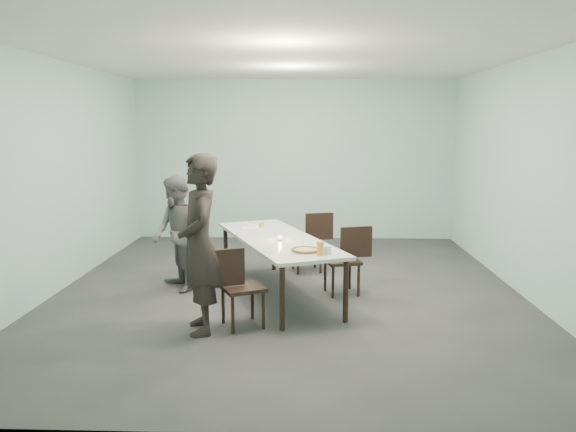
{
  "coord_description": "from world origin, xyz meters",
  "views": [
    {
      "loc": [
        0.24,
        -7.15,
        2.15
      ],
      "look_at": [
        0.0,
        -0.05,
        1.0
      ],
      "focal_mm": 35.0,
      "sensor_mm": 36.0,
      "label": 1
    }
  ],
  "objects_px": {
    "chair_near_right": "(348,255)",
    "side_plate": "(303,245)",
    "beer_glass": "(320,248)",
    "tealight": "(280,239)",
    "chair_near_left": "(235,282)",
    "chair_far_right": "(312,238)",
    "water_tumbler": "(328,250)",
    "pizza": "(305,250)",
    "amber_tumbler": "(261,225)",
    "chair_far_left": "(200,250)",
    "table": "(277,242)",
    "diner_near": "(200,244)",
    "diner_far": "(177,234)"
  },
  "relations": [
    {
      "from": "chair_far_right",
      "to": "water_tumbler",
      "type": "bearing_deg",
      "value": 80.77
    },
    {
      "from": "pizza",
      "to": "amber_tumbler",
      "type": "relative_size",
      "value": 4.25
    },
    {
      "from": "beer_glass",
      "to": "water_tumbler",
      "type": "bearing_deg",
      "value": 30.96
    },
    {
      "from": "diner_far",
      "to": "beer_glass",
      "type": "height_order",
      "value": "diner_far"
    },
    {
      "from": "chair_far_left",
      "to": "pizza",
      "type": "distance_m",
      "value": 1.87
    },
    {
      "from": "diner_near",
      "to": "chair_near_right",
      "type": "bearing_deg",
      "value": 114.85
    },
    {
      "from": "chair_far_right",
      "to": "water_tumbler",
      "type": "height_order",
      "value": "chair_far_right"
    },
    {
      "from": "diner_far",
      "to": "water_tumbler",
      "type": "relative_size",
      "value": 16.81
    },
    {
      "from": "beer_glass",
      "to": "water_tumbler",
      "type": "xyz_separation_m",
      "value": [
        0.08,
        0.05,
        -0.03
      ]
    },
    {
      "from": "pizza",
      "to": "table",
      "type": "bearing_deg",
      "value": 114.0
    },
    {
      "from": "water_tumbler",
      "to": "tealight",
      "type": "distance_m",
      "value": 0.89
    },
    {
      "from": "water_tumbler",
      "to": "amber_tumbler",
      "type": "bearing_deg",
      "value": 118.48
    },
    {
      "from": "diner_far",
      "to": "side_plate",
      "type": "bearing_deg",
      "value": 35.47
    },
    {
      "from": "diner_near",
      "to": "chair_near_left",
      "type": "bearing_deg",
      "value": 92.97
    },
    {
      "from": "side_plate",
      "to": "tealight",
      "type": "height_order",
      "value": "tealight"
    },
    {
      "from": "amber_tumbler",
      "to": "table",
      "type": "bearing_deg",
      "value": -69.17
    },
    {
      "from": "side_plate",
      "to": "tealight",
      "type": "distance_m",
      "value": 0.39
    },
    {
      "from": "chair_near_left",
      "to": "chair_far_left",
      "type": "height_order",
      "value": "same"
    },
    {
      "from": "chair_far_left",
      "to": "chair_near_left",
      "type": "bearing_deg",
      "value": -96.75
    },
    {
      "from": "beer_glass",
      "to": "amber_tumbler",
      "type": "relative_size",
      "value": 1.88
    },
    {
      "from": "chair_near_right",
      "to": "water_tumbler",
      "type": "xyz_separation_m",
      "value": [
        -0.3,
        -1.02,
        0.29
      ]
    },
    {
      "from": "pizza",
      "to": "side_plate",
      "type": "relative_size",
      "value": 1.89
    },
    {
      "from": "chair_near_left",
      "to": "water_tumbler",
      "type": "distance_m",
      "value": 1.07
    },
    {
      "from": "table",
      "to": "beer_glass",
      "type": "xyz_separation_m",
      "value": [
        0.52,
        -0.96,
        0.13
      ]
    },
    {
      "from": "chair_near_right",
      "to": "beer_glass",
      "type": "relative_size",
      "value": 5.8
    },
    {
      "from": "side_plate",
      "to": "chair_far_left",
      "type": "bearing_deg",
      "value": 148.52
    },
    {
      "from": "chair_far_left",
      "to": "chair_far_right",
      "type": "relative_size",
      "value": 1.0
    },
    {
      "from": "chair_far_left",
      "to": "tealight",
      "type": "xyz_separation_m",
      "value": [
        1.11,
        -0.59,
        0.27
      ]
    },
    {
      "from": "pizza",
      "to": "water_tumbler",
      "type": "relative_size",
      "value": 3.78
    },
    {
      "from": "chair_far_right",
      "to": "diner_near",
      "type": "distance_m",
      "value": 2.84
    },
    {
      "from": "side_plate",
      "to": "amber_tumbler",
      "type": "distance_m",
      "value": 1.3
    },
    {
      "from": "tealight",
      "to": "amber_tumbler",
      "type": "bearing_deg",
      "value": 108.78
    },
    {
      "from": "chair_near_left",
      "to": "pizza",
      "type": "xyz_separation_m",
      "value": [
        0.74,
        0.38,
        0.27
      ]
    },
    {
      "from": "diner_near",
      "to": "water_tumbler",
      "type": "bearing_deg",
      "value": 90.42
    },
    {
      "from": "chair_far_right",
      "to": "side_plate",
      "type": "bearing_deg",
      "value": 72.81
    },
    {
      "from": "table",
      "to": "chair_near_left",
      "type": "xyz_separation_m",
      "value": [
        -0.38,
        -1.19,
        -0.19
      ]
    },
    {
      "from": "chair_near_left",
      "to": "tealight",
      "type": "bearing_deg",
      "value": 40.49
    },
    {
      "from": "beer_glass",
      "to": "tealight",
      "type": "relative_size",
      "value": 2.68
    },
    {
      "from": "pizza",
      "to": "beer_glass",
      "type": "distance_m",
      "value": 0.23
    },
    {
      "from": "chair_far_left",
      "to": "amber_tumbler",
      "type": "relative_size",
      "value": 10.88
    },
    {
      "from": "chair_far_right",
      "to": "beer_glass",
      "type": "height_order",
      "value": "beer_glass"
    },
    {
      "from": "amber_tumbler",
      "to": "diner_near",
      "type": "bearing_deg",
      "value": -103.61
    },
    {
      "from": "chair_near_left",
      "to": "beer_glass",
      "type": "height_order",
      "value": "beer_glass"
    },
    {
      "from": "chair_far_left",
      "to": "diner_far",
      "type": "xyz_separation_m",
      "value": [
        -0.26,
        -0.19,
        0.26
      ]
    },
    {
      "from": "chair_far_left",
      "to": "water_tumbler",
      "type": "bearing_deg",
      "value": -67.9
    },
    {
      "from": "chair_far_right",
      "to": "water_tumbler",
      "type": "relative_size",
      "value": 9.67
    },
    {
      "from": "chair_near_right",
      "to": "chair_far_right",
      "type": "bearing_deg",
      "value": -83.09
    },
    {
      "from": "diner_far",
      "to": "diner_near",
      "type": "bearing_deg",
      "value": -11.04
    },
    {
      "from": "table",
      "to": "water_tumbler",
      "type": "distance_m",
      "value": 1.1
    },
    {
      "from": "chair_near_right",
      "to": "side_plate",
      "type": "height_order",
      "value": "chair_near_right"
    }
  ]
}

